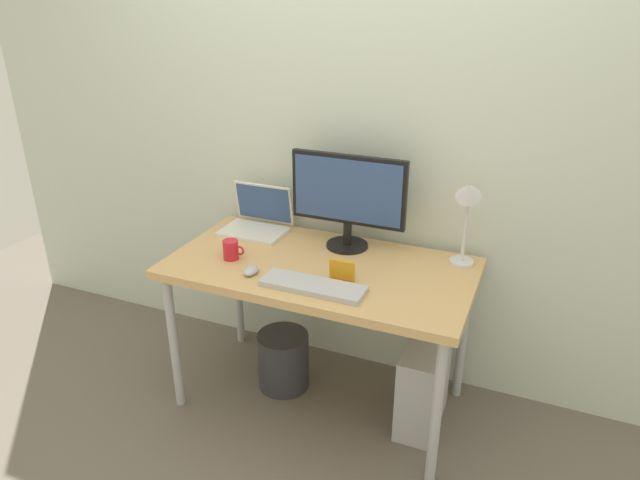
{
  "coord_description": "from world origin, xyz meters",
  "views": [
    {
      "loc": [
        0.89,
        -2.12,
        1.89
      ],
      "look_at": [
        0.0,
        0.0,
        0.87
      ],
      "focal_mm": 31.98,
      "sensor_mm": 36.0,
      "label": 1
    }
  ],
  "objects_px": {
    "monitor": "(348,196)",
    "mouse": "(251,271)",
    "laptop": "(258,220)",
    "photo_frame": "(342,270)",
    "keyboard": "(313,286)",
    "coffee_mug": "(231,250)",
    "wastebasket": "(283,360)",
    "desk": "(320,277)",
    "desk_lamp": "(467,204)",
    "computer_tower": "(423,385)"
  },
  "relations": [
    {
      "from": "computer_tower",
      "to": "desk_lamp",
      "type": "bearing_deg",
      "value": 67.82
    },
    {
      "from": "desk_lamp",
      "to": "coffee_mug",
      "type": "xyz_separation_m",
      "value": [
        -0.98,
        -0.33,
        -0.25
      ]
    },
    {
      "from": "desk",
      "to": "keyboard",
      "type": "relative_size",
      "value": 3.12
    },
    {
      "from": "monitor",
      "to": "mouse",
      "type": "xyz_separation_m",
      "value": [
        -0.29,
        -0.43,
        -0.24
      ]
    },
    {
      "from": "mouse",
      "to": "laptop",
      "type": "bearing_deg",
      "value": 114.79
    },
    {
      "from": "monitor",
      "to": "photo_frame",
      "type": "height_order",
      "value": "monitor"
    },
    {
      "from": "desk_lamp",
      "to": "laptop",
      "type": "bearing_deg",
      "value": 179.22
    },
    {
      "from": "desk_lamp",
      "to": "coffee_mug",
      "type": "distance_m",
      "value": 1.07
    },
    {
      "from": "monitor",
      "to": "keyboard",
      "type": "distance_m",
      "value": 0.51
    },
    {
      "from": "keyboard",
      "to": "photo_frame",
      "type": "relative_size",
      "value": 4.0
    },
    {
      "from": "keyboard",
      "to": "mouse",
      "type": "distance_m",
      "value": 0.3
    },
    {
      "from": "photo_frame",
      "to": "wastebasket",
      "type": "relative_size",
      "value": 0.37
    },
    {
      "from": "keyboard",
      "to": "photo_frame",
      "type": "xyz_separation_m",
      "value": [
        0.08,
        0.12,
        0.04
      ]
    },
    {
      "from": "desk",
      "to": "monitor",
      "type": "bearing_deg",
      "value": 78.65
    },
    {
      "from": "keyboard",
      "to": "coffee_mug",
      "type": "height_order",
      "value": "coffee_mug"
    },
    {
      "from": "mouse",
      "to": "photo_frame",
      "type": "distance_m",
      "value": 0.4
    },
    {
      "from": "computer_tower",
      "to": "coffee_mug",
      "type": "bearing_deg",
      "value": -171.49
    },
    {
      "from": "monitor",
      "to": "wastebasket",
      "type": "bearing_deg",
      "value": -143.11
    },
    {
      "from": "keyboard",
      "to": "wastebasket",
      "type": "relative_size",
      "value": 1.47
    },
    {
      "from": "desk_lamp",
      "to": "wastebasket",
      "type": "xyz_separation_m",
      "value": [
        -0.8,
        -0.2,
        -0.9
      ]
    },
    {
      "from": "desk",
      "to": "wastebasket",
      "type": "xyz_separation_m",
      "value": [
        -0.22,
        0.03,
        -0.54
      ]
    },
    {
      "from": "desk_lamp",
      "to": "computer_tower",
      "type": "relative_size",
      "value": 1.01
    },
    {
      "from": "keyboard",
      "to": "wastebasket",
      "type": "bearing_deg",
      "value": 137.89
    },
    {
      "from": "photo_frame",
      "to": "computer_tower",
      "type": "distance_m",
      "value": 0.71
    },
    {
      "from": "mouse",
      "to": "coffee_mug",
      "type": "distance_m",
      "value": 0.19
    },
    {
      "from": "coffee_mug",
      "to": "photo_frame",
      "type": "bearing_deg",
      "value": 0.32
    },
    {
      "from": "desk",
      "to": "wastebasket",
      "type": "relative_size",
      "value": 4.57
    },
    {
      "from": "mouse",
      "to": "monitor",
      "type": "bearing_deg",
      "value": 56.44
    },
    {
      "from": "desk_lamp",
      "to": "monitor",
      "type": "bearing_deg",
      "value": -179.95
    },
    {
      "from": "laptop",
      "to": "computer_tower",
      "type": "relative_size",
      "value": 0.76
    },
    {
      "from": "desk_lamp",
      "to": "computer_tower",
      "type": "distance_m",
      "value": 0.87
    },
    {
      "from": "monitor",
      "to": "wastebasket",
      "type": "relative_size",
      "value": 1.85
    },
    {
      "from": "monitor",
      "to": "laptop",
      "type": "xyz_separation_m",
      "value": [
        -0.49,
        0.01,
        -0.2
      ]
    },
    {
      "from": "laptop",
      "to": "monitor",
      "type": "bearing_deg",
      "value": -1.71
    },
    {
      "from": "monitor",
      "to": "desk_lamp",
      "type": "relative_size",
      "value": 1.31
    },
    {
      "from": "desk",
      "to": "laptop",
      "type": "xyz_separation_m",
      "value": [
        -0.45,
        0.24,
        0.12
      ]
    },
    {
      "from": "monitor",
      "to": "photo_frame",
      "type": "relative_size",
      "value": 5.03
    },
    {
      "from": "keyboard",
      "to": "desk",
      "type": "bearing_deg",
      "value": 105.32
    },
    {
      "from": "laptop",
      "to": "coffee_mug",
      "type": "bearing_deg",
      "value": -82.0
    },
    {
      "from": "laptop",
      "to": "computer_tower",
      "type": "distance_m",
      "value": 1.14
    },
    {
      "from": "desk_lamp",
      "to": "wastebasket",
      "type": "bearing_deg",
      "value": -166.2
    },
    {
      "from": "laptop",
      "to": "keyboard",
      "type": "bearing_deg",
      "value": -42.34
    },
    {
      "from": "desk",
      "to": "desk_lamp",
      "type": "relative_size",
      "value": 3.24
    },
    {
      "from": "mouse",
      "to": "wastebasket",
      "type": "distance_m",
      "value": 0.66
    },
    {
      "from": "photo_frame",
      "to": "wastebasket",
      "type": "height_order",
      "value": "photo_frame"
    },
    {
      "from": "desk",
      "to": "computer_tower",
      "type": "bearing_deg",
      "value": 3.52
    },
    {
      "from": "desk",
      "to": "desk_lamp",
      "type": "bearing_deg",
      "value": 21.22
    },
    {
      "from": "desk",
      "to": "computer_tower",
      "type": "xyz_separation_m",
      "value": [
        0.51,
        0.03,
        -0.48
      ]
    },
    {
      "from": "coffee_mug",
      "to": "photo_frame",
      "type": "height_order",
      "value": "photo_frame"
    },
    {
      "from": "desk",
      "to": "mouse",
      "type": "height_order",
      "value": "mouse"
    }
  ]
}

